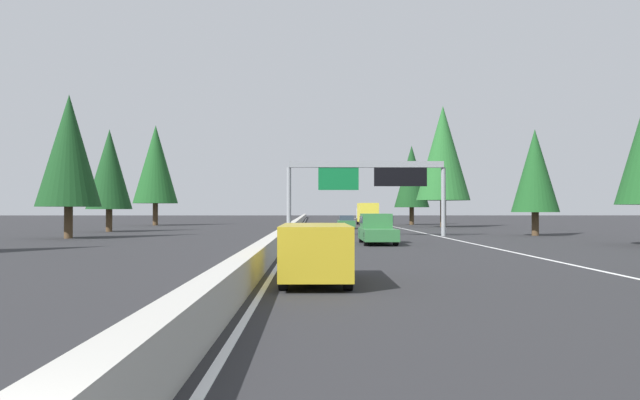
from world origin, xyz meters
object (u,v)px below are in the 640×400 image
Objects in this scene: pickup_mid_right at (377,229)px; box_truck_near_center at (367,213)px; minivan_far_right at (315,250)px; conifer_left_mid at (109,169)px; sign_gantry_overhead at (369,176)px; conifer_right_far at (443,153)px; conifer_right_distant at (412,177)px; conifer_left_far at (156,164)px; conifer_left_near at (69,151)px; conifer_right_mid at (535,171)px; sedan_near_right at (346,222)px.

box_truck_near_center reaches higher than pickup_mid_right.
conifer_left_mid is at bearing 24.53° from minivan_far_right.
sign_gantry_overhead is 0.87× the size of conifer_right_far.
pickup_mid_right is 49.83m from conifer_right_distant.
conifer_left_far is at bearing 17.42° from minivan_far_right.
conifer_right_far is 38.46m from conifer_left_mid.
conifer_left_mid is at bearing 5.88° from conifer_left_near.
conifer_right_mid is (33.13, -18.02, 4.31)m from minivan_far_right.
conifer_left_mid is at bearing 66.66° from sign_gantry_overhead.
conifer_left_far reaches higher than conifer_right_distant.
conifer_right_far is at bearing -103.11° from conifer_left_far.
conifer_left_near reaches higher than sedan_near_right.
conifer_right_distant reaches higher than sign_gantry_overhead.
conifer_right_mid is at bearing -130.69° from conifer_left_far.
conifer_right_mid reaches higher than box_truck_near_center.
conifer_right_far is at bearing -66.05° from conifer_left_mid.
box_truck_near_center is 29.01m from conifer_left_far.
conifer_right_far reaches higher than box_truck_near_center.
conifer_left_near is (-41.03, 31.63, -0.22)m from conifer_right_distant.
pickup_mid_right is 23.80m from conifer_left_near.
sedan_near_right is 24.27m from conifer_right_mid.
conifer_right_distant is at bearing -37.63° from conifer_left_near.
conifer_right_mid is 25.32m from conifer_right_far.
conifer_right_distant is 0.82× the size of conifer_left_far.
conifer_right_far is 1.38× the size of conifer_left_near.
pickup_mid_right is at bearing 175.83° from box_truck_near_center.
sedan_near_right is at bearing -42.51° from conifer_left_near.
conifer_left_near reaches higher than pickup_mid_right.
conifer_right_far is (37.02, -11.72, 7.98)m from pickup_mid_right.
conifer_left_near is (-3.68, 22.36, 1.69)m from sign_gantry_overhead.
conifer_right_far is 1.33× the size of conifer_right_distant.
minivan_far_right is 68.31m from box_truck_near_center.
conifer_right_distant is 34.72m from conifer_left_far.
conifer_left_far is at bearing 76.89° from conifer_right_far.
sign_gantry_overhead is 1.46× the size of conifer_right_mid.
box_truck_near_center is 8.25m from conifer_right_distant.
minivan_far_right is at bearing -162.58° from conifer_left_far.
conifer_right_far is at bearing -170.22° from conifer_right_distant.
conifer_left_mid is (10.27, 23.80, 1.18)m from sign_gantry_overhead.
minivan_far_right is at bearing 169.42° from pickup_mid_right.
minivan_far_right is at bearing -155.47° from conifer_left_mid.
conifer_right_far is at bearing -15.08° from minivan_far_right.
conifer_left_near is at bearing 142.37° from conifer_right_distant.
conifer_left_mid reaches higher than box_truck_near_center.
minivan_far_right is 0.58× the size of conifer_right_mid.
conifer_left_far is (45.53, 24.83, 7.19)m from pickup_mid_right.
conifer_left_near is 14.03m from conifer_left_mid.
conifer_right_far is (25.83, -11.25, 4.15)m from sign_gantry_overhead.
sedan_near_right is at bearing -67.30° from conifer_left_mid.
pickup_mid_right reaches higher than sedan_near_right.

